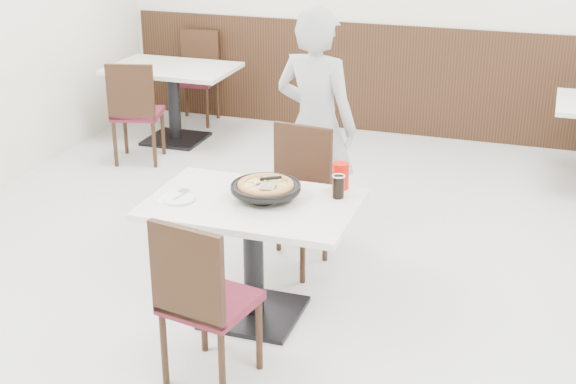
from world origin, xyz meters
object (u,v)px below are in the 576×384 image
(cola_glass, at_px, (338,187))
(side_plate, at_px, (179,199))
(chair_far, at_px, (290,202))
(pizza_pan, at_px, (266,192))
(bg_chair_left_far, at_px, (195,79))
(diner_person, at_px, (316,126))
(red_cup, at_px, (341,176))
(pizza, at_px, (266,188))
(bg_chair_left_near, at_px, (137,111))
(main_table, at_px, (254,260))
(bg_table_left, at_px, (174,104))
(chair_near, at_px, (211,298))

(cola_glass, bearing_deg, side_plate, -158.86)
(chair_far, height_order, pizza_pan, chair_far)
(chair_far, distance_m, cola_glass, 0.74)
(pizza_pan, bearing_deg, side_plate, -158.45)
(side_plate, xyz_separation_m, bg_chair_left_far, (-1.59, 3.66, -0.28))
(pizza_pan, xyz_separation_m, diner_person, (-0.04, 1.15, 0.05))
(pizza_pan, xyz_separation_m, red_cup, (0.37, 0.29, 0.04))
(bg_chair_left_far, bearing_deg, diner_person, 125.41)
(red_cup, bearing_deg, pizza, -143.53)
(side_plate, relative_size, diner_person, 0.11)
(pizza_pan, bearing_deg, bg_chair_left_far, 120.63)
(red_cup, bearing_deg, bg_chair_left_near, 141.69)
(main_table, xyz_separation_m, bg_chair_left_far, (-2.00, 3.55, 0.10))
(diner_person, relative_size, bg_table_left, 1.41)
(main_table, distance_m, pizza_pan, 0.43)
(pizza, height_order, bg_table_left, pizza)
(pizza_pan, height_order, cola_glass, cola_glass)
(diner_person, relative_size, bg_chair_left_near, 1.78)
(main_table, distance_m, side_plate, 0.57)
(chair_near, bearing_deg, red_cup, 78.71)
(main_table, bearing_deg, pizza, 58.34)
(pizza_pan, distance_m, bg_table_left, 3.50)
(side_plate, bearing_deg, pizza_pan, 21.55)
(red_cup, height_order, diner_person, diner_person)
(chair_near, distance_m, cola_glass, 1.04)
(side_plate, xyz_separation_m, red_cup, (0.84, 0.48, 0.07))
(chair_far, xyz_separation_m, pizza, (0.05, -0.61, 0.34))
(pizza, bearing_deg, red_cup, 36.47)
(chair_far, bearing_deg, cola_glass, 141.72)
(pizza_pan, distance_m, side_plate, 0.50)
(chair_near, xyz_separation_m, bg_table_left, (-1.96, 3.57, -0.10))
(diner_person, bearing_deg, cola_glass, 125.16)
(pizza_pan, distance_m, red_cup, 0.47)
(pizza_pan, height_order, bg_chair_left_far, bg_chair_left_far)
(pizza_pan, xyz_separation_m, bg_chair_left_far, (-2.06, 3.48, -0.32))
(main_table, distance_m, bg_chair_left_far, 4.07)
(diner_person, bearing_deg, red_cup, 127.26)
(chair_far, xyz_separation_m, red_cup, (0.43, -0.33, 0.35))
(pizza_pan, bearing_deg, red_cup, 38.50)
(red_cup, bearing_deg, pizza_pan, -141.50)
(bg_chair_left_near, bearing_deg, chair_far, -52.81)
(cola_glass, height_order, red_cup, red_cup)
(chair_far, bearing_deg, bg_chair_left_far, -46.89)
(red_cup, relative_size, diner_person, 0.09)
(chair_near, distance_m, bg_chair_left_far, 4.67)
(pizza, relative_size, cola_glass, 2.31)
(pizza_pan, xyz_separation_m, pizza, (-0.01, 0.02, 0.02))
(main_table, relative_size, pizza_pan, 3.58)
(chair_near, distance_m, red_cup, 1.16)
(bg_table_left, height_order, bg_chair_left_far, bg_chair_left_far)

